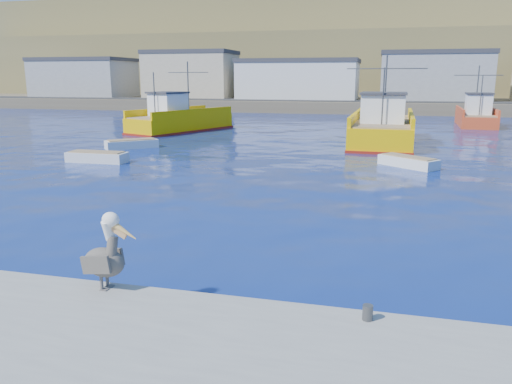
# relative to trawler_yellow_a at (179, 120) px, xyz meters

# --- Properties ---
(ground) EXTENTS (260.00, 260.00, 0.00)m
(ground) POSITION_rel_trawler_yellow_a_xyz_m (15.54, -31.70, -1.03)
(ground) COLOR #071752
(ground) RESTS_ON ground
(dock_bollards) EXTENTS (36.20, 0.20, 0.30)m
(dock_bollards) POSITION_rel_trawler_yellow_a_xyz_m (16.14, -35.10, -0.38)
(dock_bollards) COLOR #4C4C4C
(dock_bollards) RESTS_ON dock
(far_shore) EXTENTS (200.00, 81.00, 24.00)m
(far_shore) POSITION_rel_trawler_yellow_a_xyz_m (15.55, 77.50, 7.95)
(far_shore) COLOR brown
(far_shore) RESTS_ON ground
(trawler_yellow_a) EXTENTS (7.51, 11.70, 6.49)m
(trawler_yellow_a) POSITION_rel_trawler_yellow_a_xyz_m (0.00, 0.00, 0.00)
(trawler_yellow_a) COLOR #E6B001
(trawler_yellow_a) RESTS_ON ground
(trawler_yellow_b) EXTENTS (6.11, 12.99, 6.72)m
(trawler_yellow_b) POSITION_rel_trawler_yellow_a_xyz_m (18.65, -4.30, 0.10)
(trawler_yellow_b) COLOR #E6B001
(trawler_yellow_b) RESTS_ON ground
(boat_orange) EXTENTS (4.74, 9.20, 6.17)m
(boat_orange) POSITION_rel_trawler_yellow_a_xyz_m (28.03, 12.33, 0.03)
(boat_orange) COLOR #C8421E
(boat_orange) RESTS_ON ground
(skiff_left) EXTENTS (3.54, 3.38, 0.79)m
(skiff_left) POSITION_rel_trawler_yellow_a_xyz_m (1.21, -11.67, -0.78)
(skiff_left) COLOR silver
(skiff_left) RESTS_ON ground
(skiff_mid) EXTENTS (3.43, 3.14, 0.75)m
(skiff_mid) POSITION_rel_trawler_yellow_a_xyz_m (20.17, -14.74, -0.79)
(skiff_mid) COLOR silver
(skiff_mid) RESTS_ON ground
(skiff_extra) EXTENTS (3.64, 1.30, 0.79)m
(skiff_extra) POSITION_rel_trawler_yellow_a_xyz_m (2.06, -17.60, -0.78)
(skiff_extra) COLOR silver
(skiff_extra) RESTS_ON ground
(pelican) EXTENTS (1.42, 0.64, 1.75)m
(pelican) POSITION_rel_trawler_yellow_a_xyz_m (12.98, -35.01, 0.21)
(pelican) COLOR #595451
(pelican) RESTS_ON dock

